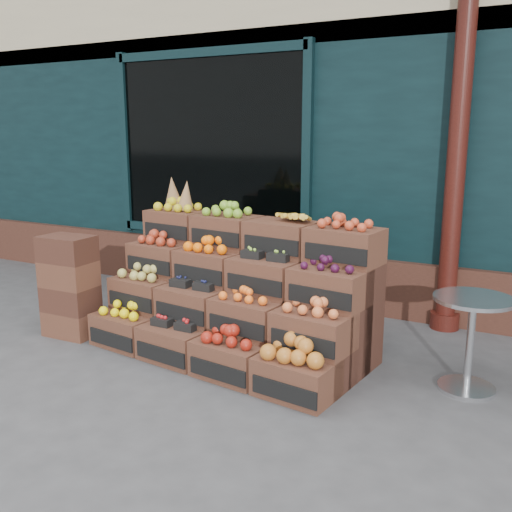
% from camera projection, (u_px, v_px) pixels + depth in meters
% --- Properties ---
extents(ground, '(60.00, 60.00, 0.00)m').
position_uv_depth(ground, '(237.00, 382.00, 4.44)').
color(ground, '#3F3F42').
rests_on(ground, ground).
extents(shop_facade, '(12.00, 6.24, 4.80)m').
position_uv_depth(shop_facade, '(410.00, 97.00, 8.33)').
color(shop_facade, black).
rests_on(shop_facade, ground).
extents(crate_display, '(2.49, 1.43, 1.49)m').
position_uv_depth(crate_display, '(236.00, 300.00, 5.01)').
color(crate_display, '#4F2C1F').
rests_on(crate_display, ground).
extents(spare_crates, '(0.49, 0.35, 0.96)m').
position_uv_depth(spare_crates, '(70.00, 286.00, 5.37)').
color(spare_crates, '#4F2C1F').
rests_on(spare_crates, ground).
extents(bistro_table, '(0.58, 0.58, 0.73)m').
position_uv_depth(bistro_table, '(471.00, 333.00, 4.22)').
color(bistro_table, silver).
rests_on(bistro_table, ground).
extents(shopkeeper, '(0.75, 0.59, 1.81)m').
position_uv_depth(shopkeeper, '(206.00, 210.00, 7.43)').
color(shopkeeper, '#1E6B24').
rests_on(shopkeeper, ground).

